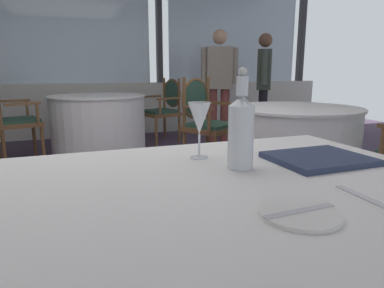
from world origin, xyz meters
TOP-DOWN VIEW (x-y plane):
  - ground_plane at (0.00, 0.00)m, footprint 12.22×12.22m
  - window_wall_far at (0.00, 3.53)m, footprint 9.15×0.14m
  - side_plate at (0.34, -1.66)m, footprint 0.18×0.18m
  - butter_knife at (0.34, -1.66)m, footprint 0.18×0.03m
  - dinner_fork at (0.55, -1.63)m, footprint 0.03×0.17m
  - water_bottle at (0.39, -1.29)m, footprint 0.08×0.08m
  - wine_glass at (0.32, -1.12)m, footprint 0.08×0.08m
  - menu_book at (0.68, -1.31)m, footprint 0.32×0.26m
  - background_table_1 at (0.27, 2.39)m, footprint 1.24×1.24m
  - dining_chair_1_0 at (-0.73, 2.09)m, footprint 0.57×0.62m
  - dining_chair_1_1 at (1.28, 2.70)m, footprint 0.57×0.62m
  - background_table_2 at (1.75, 0.24)m, footprint 1.13×1.13m
  - dining_chair_2_1 at (1.26, 1.11)m, footprint 0.65×0.63m
  - diner_person_0 at (1.98, 2.33)m, footprint 0.51×0.30m
  - diner_person_1 at (2.67, 2.24)m, footprint 0.36×0.46m

SIDE VIEW (x-z plane):
  - ground_plane at x=0.00m, z-range 0.00..0.00m
  - background_table_1 at x=0.27m, z-range 0.00..0.73m
  - background_table_2 at x=1.75m, z-range 0.00..0.73m
  - dining_chair_1_1 at x=1.28m, z-range 0.07..1.01m
  - dining_chair_1_0 at x=-0.73m, z-range 0.08..1.06m
  - dining_chair_2_1 at x=1.26m, z-range 0.08..1.06m
  - dinner_fork at x=0.55m, z-range 0.73..0.74m
  - side_plate at x=0.34m, z-range 0.73..0.74m
  - menu_book at x=0.68m, z-range 0.73..0.75m
  - butter_knife at x=0.34m, z-range 0.74..0.75m
  - water_bottle at x=0.39m, z-range 0.70..1.02m
  - wine_glass at x=0.32m, z-range 0.77..0.97m
  - diner_person_1 at x=2.67m, z-range 0.10..1.68m
  - diner_person_0 at x=1.98m, z-range 0.11..1.72m
  - window_wall_far at x=0.00m, z-range -0.30..2.66m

